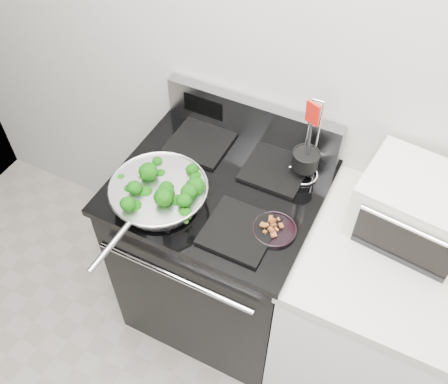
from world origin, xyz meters
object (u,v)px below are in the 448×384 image
Objects in this scene: utensil_holder at (305,163)px; skillet at (159,193)px; bacon_plate at (274,228)px; toaster_oven at (420,209)px; gas_range at (220,250)px.

skillet is at bearing -119.63° from utensil_holder.
utensil_holder is at bearing 42.70° from skillet.
toaster_oven reaches higher than bacon_plate.
toaster_oven reaches higher than gas_range.
bacon_plate is 0.43× the size of utensil_holder.
skillet is 1.57× the size of utensil_holder.
toaster_oven is at bearing 12.70° from utensil_holder.
gas_range reaches higher than bacon_plate.
skillet is 3.62× the size of bacon_plate.
skillet is 0.93m from toaster_oven.
toaster_oven is at bearing 29.54° from bacon_plate.
gas_range is 0.57m from bacon_plate.
skillet is 0.44m from bacon_plate.
bacon_plate is 0.30m from utensil_holder.
utensil_holder reaches higher than toaster_oven.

